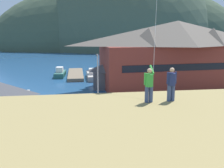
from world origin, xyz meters
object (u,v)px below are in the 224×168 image
at_px(parked_car_back_row_left, 158,107).
at_px(parked_car_back_row_right, 26,134).
at_px(moored_boat_wharfside, 60,73).
at_px(parked_car_corner_spot, 121,128).
at_px(harbor_lodge, 177,52).
at_px(moored_boat_outer_mooring, 94,75).
at_px(storage_shed_waterside, 108,75).
at_px(person_companion, 171,83).
at_px(parked_car_lone_by_shed, 199,106).
at_px(parked_car_mid_row_center, 68,112).
at_px(parking_light_pole, 98,77).
at_px(parked_car_mid_row_far, 188,125).
at_px(wharf_dock, 76,74).
at_px(person_kite_flyer, 149,84).

xyz_separation_m(parked_car_back_row_left, parked_car_back_row_right, (-13.91, -6.19, 0.00)).
distance_m(moored_boat_wharfside, parked_car_corner_spot, 34.23).
relative_size(harbor_lodge, moored_boat_outer_mooring, 3.45).
height_order(storage_shed_waterside, person_companion, person_companion).
bearing_deg(moored_boat_wharfside, parked_car_lone_by_shed, -57.18).
relative_size(moored_boat_wharfside, parked_car_mid_row_center, 1.44).
height_order(moored_boat_wharfside, parking_light_pole, parking_light_pole).
bearing_deg(parked_car_mid_row_far, parked_car_lone_by_shed, 55.30).
xyz_separation_m(parked_car_back_row_right, parked_car_corner_spot, (8.48, 0.29, 0.00)).
relative_size(parking_light_pole, person_companion, 3.93).
distance_m(storage_shed_waterside, parked_car_back_row_left, 15.90).
distance_m(harbor_lodge, moored_boat_outer_mooring, 17.53).
height_order(moored_boat_outer_mooring, parked_car_back_row_left, moored_boat_outer_mooring).
height_order(wharf_dock, person_kite_flyer, person_kite_flyer).
relative_size(parked_car_mid_row_center, person_companion, 2.50).
height_order(parked_car_back_row_left, parked_car_mid_row_far, same).
bearing_deg(person_kite_flyer, parked_car_back_row_left, 69.91).
bearing_deg(moored_boat_outer_mooring, parked_car_lone_by_shed, -65.89).
xyz_separation_m(wharf_dock, parking_light_pole, (2.90, -24.22, 3.70)).
xyz_separation_m(parked_car_back_row_right, parking_light_pole, (7.14, 9.89, 2.98)).
bearing_deg(parking_light_pole, person_companion, -83.57).
bearing_deg(parking_light_pole, moored_boat_outer_mooring, 87.85).
relative_size(parked_car_corner_spot, person_kite_flyer, 2.27).
bearing_deg(parking_light_pole, parked_car_mid_row_center, -130.34).
height_order(moored_boat_outer_mooring, parked_car_back_row_right, moored_boat_outer_mooring).
bearing_deg(parking_light_pole, parked_car_lone_by_shed, -19.18).
bearing_deg(parking_light_pole, harbor_lodge, 37.86).
distance_m(wharf_dock, parked_car_mid_row_center, 28.57).
relative_size(storage_shed_waterside, wharf_dock, 0.42).
relative_size(parked_car_back_row_left, person_companion, 2.45).
height_order(moored_boat_wharfside, person_kite_flyer, person_kite_flyer).
height_order(person_kite_flyer, person_companion, person_kite_flyer).
distance_m(harbor_lodge, moored_boat_wharfside, 24.97).
bearing_deg(storage_shed_waterside, parked_car_mid_row_center, -112.01).
bearing_deg(moored_boat_wharfside, parked_car_corner_spot, -77.25).
bearing_deg(moored_boat_wharfside, parked_car_mid_row_center, -84.84).
bearing_deg(moored_boat_wharfside, parked_car_mid_row_far, -67.31).
distance_m(moored_boat_outer_mooring, parked_car_back_row_right, 31.37).
height_order(harbor_lodge, moored_boat_outer_mooring, harbor_lodge).
relative_size(storage_shed_waterside, parking_light_pole, 0.86).
relative_size(parked_car_back_row_left, person_kite_flyer, 2.30).
distance_m(parked_car_corner_spot, parking_light_pole, 10.15).
height_order(moored_boat_wharfside, parked_car_corner_spot, moored_boat_wharfside).
distance_m(parked_car_back_row_left, parked_car_lone_by_shed, 5.01).
distance_m(parked_car_corner_spot, parked_car_lone_by_shed, 11.79).
relative_size(parked_car_mid_row_center, parked_car_back_row_right, 1.03).
relative_size(parked_car_lone_by_shed, person_kite_flyer, 2.28).
distance_m(parked_car_back_row_left, person_companion, 17.51).
relative_size(storage_shed_waterside, parked_car_mid_row_center, 1.35).
bearing_deg(parked_car_mid_row_center, person_kite_flyer, -72.88).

